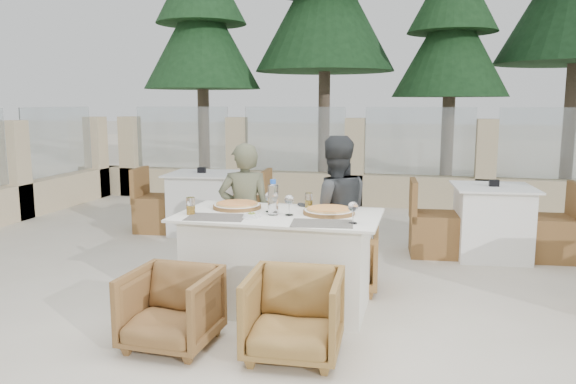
% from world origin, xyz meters
% --- Properties ---
extents(ground, '(80.00, 80.00, 0.00)m').
position_xyz_m(ground, '(0.00, 0.00, 0.00)').
color(ground, beige).
rests_on(ground, ground).
extents(sand_patch, '(30.00, 16.00, 0.01)m').
position_xyz_m(sand_patch, '(0.00, 14.00, 0.01)').
color(sand_patch, '#F1E1C5').
rests_on(sand_patch, ground).
extents(perimeter_wall_far, '(10.00, 0.34, 1.60)m').
position_xyz_m(perimeter_wall_far, '(0.00, 4.80, 0.80)').
color(perimeter_wall_far, '#CCB990').
rests_on(perimeter_wall_far, ground).
extents(pine_far_left, '(2.42, 2.42, 5.50)m').
position_xyz_m(pine_far_left, '(-3.50, 7.00, 2.75)').
color(pine_far_left, '#1E4621').
rests_on(pine_far_left, ground).
extents(pine_mid_left, '(2.86, 2.86, 6.50)m').
position_xyz_m(pine_mid_left, '(-1.00, 7.50, 3.25)').
color(pine_mid_left, '#1A3F1E').
rests_on(pine_mid_left, ground).
extents(pine_centre, '(2.20, 2.20, 5.00)m').
position_xyz_m(pine_centre, '(1.50, 7.20, 2.50)').
color(pine_centre, '#1B401E').
rests_on(pine_centre, ground).
extents(dining_table, '(1.60, 0.90, 0.77)m').
position_xyz_m(dining_table, '(-0.00, 0.04, 0.39)').
color(dining_table, white).
rests_on(dining_table, ground).
extents(placemat_near_left, '(0.48, 0.35, 0.00)m').
position_xyz_m(placemat_near_left, '(-0.44, -0.21, 0.77)').
color(placemat_near_left, '#605952').
rests_on(placemat_near_left, dining_table).
extents(placemat_near_right, '(0.49, 0.36, 0.00)m').
position_xyz_m(placemat_near_right, '(0.40, -0.23, 0.77)').
color(placemat_near_right, '#625D54').
rests_on(placemat_near_right, dining_table).
extents(pizza_left, '(0.53, 0.53, 0.05)m').
position_xyz_m(pizza_left, '(-0.40, 0.19, 0.80)').
color(pizza_left, '#DF571E').
rests_on(pizza_left, dining_table).
extents(pizza_right, '(0.44, 0.44, 0.05)m').
position_xyz_m(pizza_right, '(0.39, 0.14, 0.80)').
color(pizza_right, orange).
rests_on(pizza_right, dining_table).
extents(water_bottle, '(0.10, 0.10, 0.28)m').
position_xyz_m(water_bottle, '(-0.04, -0.01, 0.91)').
color(water_bottle, '#A7C5DC').
rests_on(water_bottle, dining_table).
extents(wine_glass_centre, '(0.09, 0.09, 0.18)m').
position_xyz_m(wine_glass_centre, '(-0.09, 0.10, 0.86)').
color(wine_glass_centre, white).
rests_on(wine_glass_centre, dining_table).
extents(wine_glass_near, '(0.10, 0.10, 0.18)m').
position_xyz_m(wine_glass_near, '(0.09, 0.01, 0.86)').
color(wine_glass_near, white).
rests_on(wine_glass_near, dining_table).
extents(wine_glass_corner, '(0.10, 0.10, 0.18)m').
position_xyz_m(wine_glass_corner, '(0.62, -0.17, 0.86)').
color(wine_glass_corner, white).
rests_on(wine_glass_corner, dining_table).
extents(beer_glass_left, '(0.08, 0.08, 0.14)m').
position_xyz_m(beer_glass_left, '(-0.67, -0.14, 0.84)').
color(beer_glass_left, gold).
rests_on(beer_glass_left, dining_table).
extents(beer_glass_right, '(0.08, 0.08, 0.13)m').
position_xyz_m(beer_glass_right, '(0.18, 0.36, 0.83)').
color(beer_glass_right, gold).
rests_on(beer_glass_right, dining_table).
extents(olive_dish, '(0.15, 0.15, 0.04)m').
position_xyz_m(olive_dish, '(-0.16, -0.17, 0.79)').
color(olive_dish, white).
rests_on(olive_dish, dining_table).
extents(armchair_far_left, '(0.79, 0.80, 0.56)m').
position_xyz_m(armchair_far_left, '(-0.43, 0.64, 0.28)').
color(armchair_far_left, '#9B6A38').
rests_on(armchair_far_left, ground).
extents(armchair_far_right, '(0.64, 0.65, 0.55)m').
position_xyz_m(armchair_far_right, '(0.45, 0.61, 0.28)').
color(armchair_far_right, olive).
rests_on(armchair_far_right, ground).
extents(armchair_near_left, '(0.59, 0.61, 0.54)m').
position_xyz_m(armchair_near_left, '(-0.52, -0.87, 0.27)').
color(armchair_near_left, brown).
rests_on(armchair_near_left, ground).
extents(armchair_near_right, '(0.64, 0.65, 0.57)m').
position_xyz_m(armchair_near_right, '(0.33, -0.81, 0.28)').
color(armchair_near_right, olive).
rests_on(armchair_near_right, ground).
extents(diner_left, '(0.54, 0.43, 1.30)m').
position_xyz_m(diner_left, '(-0.44, 0.51, 0.65)').
color(diner_left, '#555840').
rests_on(diner_left, ground).
extents(diner_right, '(0.81, 0.72, 1.37)m').
position_xyz_m(diner_right, '(0.37, 0.53, 0.69)').
color(diner_right, '#323436').
rests_on(diner_right, ground).
extents(bg_table_a, '(1.71, 0.97, 0.77)m').
position_xyz_m(bg_table_a, '(-1.62, 2.35, 0.39)').
color(bg_table_a, silver).
rests_on(bg_table_a, ground).
extents(bg_table_b, '(1.71, 0.96, 0.77)m').
position_xyz_m(bg_table_b, '(1.83, 2.02, 0.39)').
color(bg_table_b, white).
rests_on(bg_table_b, ground).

